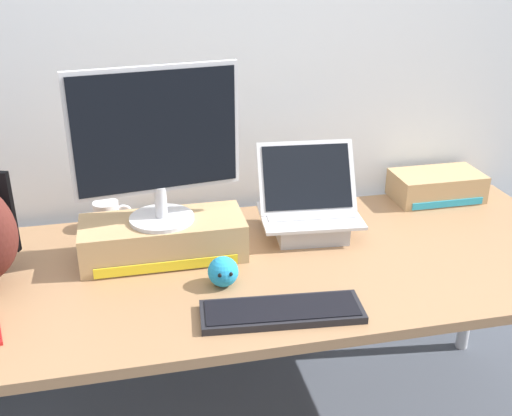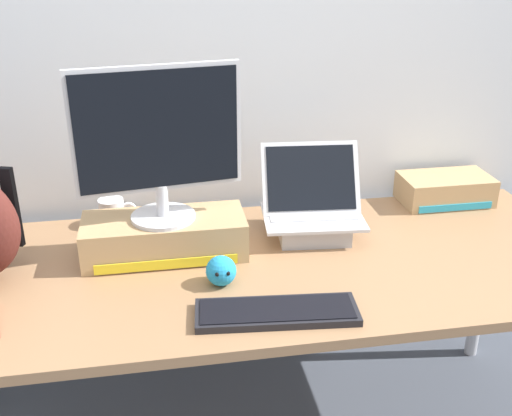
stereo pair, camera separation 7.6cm
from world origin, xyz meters
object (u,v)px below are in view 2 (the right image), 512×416
object	(u,v)px
open_laptop	(312,217)
toner_box_cyan	(445,189)
coffee_mug	(113,212)
toner_box_yellow	(165,236)
desktop_monitor	(158,141)
plush_toy	(221,271)
external_keyboard	(277,312)

from	to	relation	value
open_laptop	toner_box_cyan	size ratio (longest dim) A/B	1.05
toner_box_cyan	coffee_mug	bearing A→B (deg)	179.67
open_laptop	toner_box_cyan	distance (m)	0.57
toner_box_yellow	desktop_monitor	xyz separation A→B (m)	(0.00, -0.00, 0.30)
toner_box_yellow	coffee_mug	xyz separation A→B (m)	(-0.16, 0.23, -0.01)
open_laptop	plush_toy	world-z (taller)	open_laptop
open_laptop	coffee_mug	bearing A→B (deg)	169.54
toner_box_yellow	plush_toy	world-z (taller)	toner_box_yellow
toner_box_cyan	desktop_monitor	bearing A→B (deg)	-167.33
open_laptop	external_keyboard	world-z (taller)	open_laptop
desktop_monitor	external_keyboard	distance (m)	0.59
open_laptop	external_keyboard	distance (m)	0.49
desktop_monitor	external_keyboard	size ratio (longest dim) A/B	1.12
coffee_mug	toner_box_yellow	bearing A→B (deg)	-54.97
open_laptop	coffee_mug	size ratio (longest dim) A/B	2.69
toner_box_yellow	plush_toy	distance (m)	0.25
toner_box_yellow	coffee_mug	size ratio (longest dim) A/B	3.89
external_keyboard	coffee_mug	world-z (taller)	coffee_mug
toner_box_yellow	coffee_mug	world-z (taller)	toner_box_yellow
desktop_monitor	toner_box_cyan	xyz separation A→B (m)	(1.02, 0.23, -0.31)
toner_box_yellow	open_laptop	xyz separation A→B (m)	(0.47, 0.06, 0.00)
desktop_monitor	external_keyboard	world-z (taller)	desktop_monitor
external_keyboard	toner_box_cyan	size ratio (longest dim) A/B	1.34
toner_box_cyan	open_laptop	bearing A→B (deg)	-162.43
coffee_mug	plush_toy	xyz separation A→B (m)	(0.31, -0.44, -0.00)
plush_toy	toner_box_cyan	xyz separation A→B (m)	(0.87, 0.43, 0.01)
desktop_monitor	plush_toy	distance (m)	0.41
desktop_monitor	external_keyboard	xyz separation A→B (m)	(0.27, -0.39, -0.35)
desktop_monitor	external_keyboard	bearing A→B (deg)	-63.09
toner_box_yellow	open_laptop	bearing A→B (deg)	6.71
desktop_monitor	coffee_mug	bearing A→B (deg)	117.09
desktop_monitor	coffee_mug	world-z (taller)	desktop_monitor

